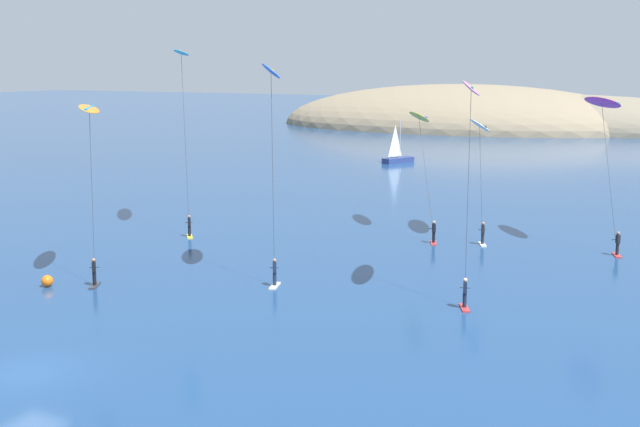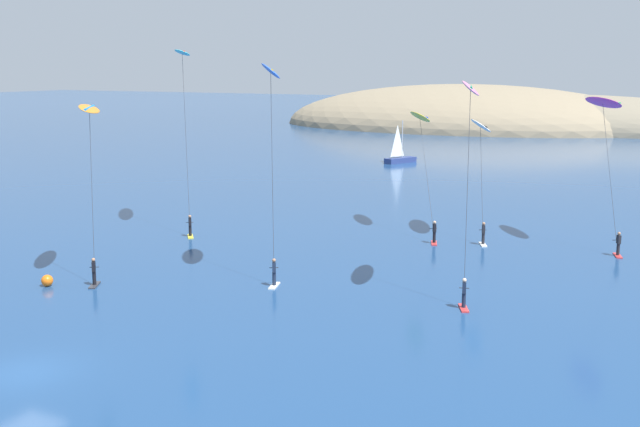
{
  "view_description": "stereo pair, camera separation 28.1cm",
  "coord_description": "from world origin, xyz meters",
  "px_view_note": "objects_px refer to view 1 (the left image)",
  "views": [
    {
      "loc": [
        26.06,
        -23.02,
        12.97
      ],
      "look_at": [
        2.24,
        22.87,
        3.41
      ],
      "focal_mm": 45.0,
      "sensor_mm": 36.0,
      "label": 1
    },
    {
      "loc": [
        26.31,
        -22.89,
        12.97
      ],
      "look_at": [
        2.24,
        22.87,
        3.41
      ],
      "focal_mm": 45.0,
      "sensor_mm": 36.0,
      "label": 2
    }
  ],
  "objects_px": {
    "kitesurfer_yellow": "(420,127)",
    "kitesurfer_magenta": "(603,114)",
    "kitesurfer_blue": "(271,90)",
    "kitesurfer_cyan": "(182,67)",
    "kitesurfer_white": "(480,133)",
    "kitesurfer_orange": "(90,124)",
    "marker_buoy": "(47,281)",
    "kitesurfer_pink": "(471,108)",
    "sailboat_far": "(400,158)"
  },
  "relations": [
    {
      "from": "kitesurfer_yellow",
      "to": "kitesurfer_magenta",
      "type": "xyz_separation_m",
      "value": [
        13.45,
        0.9,
        1.31
      ]
    },
    {
      "from": "kitesurfer_blue",
      "to": "kitesurfer_cyan",
      "type": "distance_m",
      "value": 17.26
    },
    {
      "from": "kitesurfer_white",
      "to": "kitesurfer_magenta",
      "type": "relative_size",
      "value": 0.83
    },
    {
      "from": "kitesurfer_orange",
      "to": "kitesurfer_cyan",
      "type": "distance_m",
      "value": 15.89
    },
    {
      "from": "kitesurfer_magenta",
      "to": "marker_buoy",
      "type": "xyz_separation_m",
      "value": [
        -27.16,
        -26.79,
        -9.22
      ]
    },
    {
      "from": "kitesurfer_pink",
      "to": "kitesurfer_magenta",
      "type": "height_order",
      "value": "kitesurfer_pink"
    },
    {
      "from": "kitesurfer_orange",
      "to": "kitesurfer_cyan",
      "type": "relative_size",
      "value": 0.75
    },
    {
      "from": "kitesurfer_orange",
      "to": "marker_buoy",
      "type": "bearing_deg",
      "value": -113.32
    },
    {
      "from": "sailboat_far",
      "to": "marker_buoy",
      "type": "bearing_deg",
      "value": -86.12
    },
    {
      "from": "kitesurfer_white",
      "to": "kitesurfer_blue",
      "type": "relative_size",
      "value": 0.69
    },
    {
      "from": "sailboat_far",
      "to": "kitesurfer_yellow",
      "type": "distance_m",
      "value": 46.19
    },
    {
      "from": "kitesurfer_blue",
      "to": "kitesurfer_cyan",
      "type": "bearing_deg",
      "value": 144.66
    },
    {
      "from": "kitesurfer_yellow",
      "to": "marker_buoy",
      "type": "distance_m",
      "value": 30.35
    },
    {
      "from": "kitesurfer_pink",
      "to": "kitesurfer_cyan",
      "type": "xyz_separation_m",
      "value": [
        -25.89,
        8.79,
        2.17
      ]
    },
    {
      "from": "sailboat_far",
      "to": "kitesurfer_orange",
      "type": "distance_m",
      "value": 65.58
    },
    {
      "from": "kitesurfer_yellow",
      "to": "kitesurfer_magenta",
      "type": "height_order",
      "value": "kitesurfer_magenta"
    },
    {
      "from": "kitesurfer_pink",
      "to": "kitesurfer_cyan",
      "type": "relative_size",
      "value": 0.86
    },
    {
      "from": "sailboat_far",
      "to": "kitesurfer_blue",
      "type": "bearing_deg",
      "value": -75.4
    },
    {
      "from": "kitesurfer_blue",
      "to": "marker_buoy",
      "type": "bearing_deg",
      "value": -144.36
    },
    {
      "from": "sailboat_far",
      "to": "kitesurfer_orange",
      "type": "xyz_separation_m",
      "value": [
        5.84,
        -64.71,
        8.88
      ]
    },
    {
      "from": "kitesurfer_white",
      "to": "kitesurfer_blue",
      "type": "height_order",
      "value": "kitesurfer_blue"
    },
    {
      "from": "sailboat_far",
      "to": "kitesurfer_yellow",
      "type": "bearing_deg",
      "value": -66.32
    },
    {
      "from": "kitesurfer_white",
      "to": "kitesurfer_orange",
      "type": "relative_size",
      "value": 0.84
    },
    {
      "from": "kitesurfer_white",
      "to": "sailboat_far",
      "type": "bearing_deg",
      "value": 118.91
    },
    {
      "from": "kitesurfer_cyan",
      "to": "sailboat_far",
      "type": "bearing_deg",
      "value": 91.75
    },
    {
      "from": "kitesurfer_orange",
      "to": "kitesurfer_yellow",
      "type": "xyz_separation_m",
      "value": [
        12.46,
        22.99,
        -1.26
      ]
    },
    {
      "from": "kitesurfer_cyan",
      "to": "marker_buoy",
      "type": "bearing_deg",
      "value": -80.23
    },
    {
      "from": "kitesurfer_blue",
      "to": "kitesurfer_orange",
      "type": "bearing_deg",
      "value": -152.94
    },
    {
      "from": "kitesurfer_pink",
      "to": "kitesurfer_white",
      "type": "relative_size",
      "value": 1.35
    },
    {
      "from": "sailboat_far",
      "to": "kitesurfer_orange",
      "type": "bearing_deg",
      "value": -84.84
    },
    {
      "from": "marker_buoy",
      "to": "kitesurfer_blue",
      "type": "bearing_deg",
      "value": 35.64
    },
    {
      "from": "sailboat_far",
      "to": "kitesurfer_pink",
      "type": "distance_m",
      "value": 65.46
    },
    {
      "from": "marker_buoy",
      "to": "kitesurfer_white",
      "type": "bearing_deg",
      "value": 54.19
    },
    {
      "from": "kitesurfer_blue",
      "to": "marker_buoy",
      "type": "height_order",
      "value": "kitesurfer_blue"
    },
    {
      "from": "kitesurfer_white",
      "to": "kitesurfer_orange",
      "type": "distance_m",
      "value": 28.67
    },
    {
      "from": "kitesurfer_pink",
      "to": "kitesurfer_cyan",
      "type": "bearing_deg",
      "value": 161.24
    },
    {
      "from": "kitesurfer_blue",
      "to": "marker_buoy",
      "type": "relative_size",
      "value": 18.82
    },
    {
      "from": "kitesurfer_yellow",
      "to": "marker_buoy",
      "type": "bearing_deg",
      "value": -117.91
    },
    {
      "from": "kitesurfer_white",
      "to": "marker_buoy",
      "type": "xyz_separation_m",
      "value": [
        -18.55,
        -25.71,
        -7.64
      ]
    },
    {
      "from": "kitesurfer_pink",
      "to": "kitesurfer_blue",
      "type": "xyz_separation_m",
      "value": [
        -11.85,
        -1.16,
        0.83
      ]
    },
    {
      "from": "kitesurfer_pink",
      "to": "kitesurfer_white",
      "type": "bearing_deg",
      "value": 104.36
    },
    {
      "from": "sailboat_far",
      "to": "kitesurfer_white",
      "type": "relative_size",
      "value": 0.64
    },
    {
      "from": "kitesurfer_pink",
      "to": "kitesurfer_yellow",
      "type": "distance_m",
      "value": 19.32
    },
    {
      "from": "kitesurfer_orange",
      "to": "kitesurfer_yellow",
      "type": "height_order",
      "value": "kitesurfer_orange"
    },
    {
      "from": "kitesurfer_pink",
      "to": "kitesurfer_cyan",
      "type": "height_order",
      "value": "kitesurfer_cyan"
    },
    {
      "from": "kitesurfer_yellow",
      "to": "kitesurfer_cyan",
      "type": "xyz_separation_m",
      "value": [
        -16.78,
        -8.07,
        4.61
      ]
    },
    {
      "from": "kitesurfer_blue",
      "to": "kitesurfer_cyan",
      "type": "relative_size",
      "value": 0.92
    },
    {
      "from": "kitesurfer_magenta",
      "to": "marker_buoy",
      "type": "relative_size",
      "value": 15.5
    },
    {
      "from": "sailboat_far",
      "to": "marker_buoy",
      "type": "distance_m",
      "value": 67.77
    },
    {
      "from": "kitesurfer_white",
      "to": "marker_buoy",
      "type": "relative_size",
      "value": 12.92
    }
  ]
}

